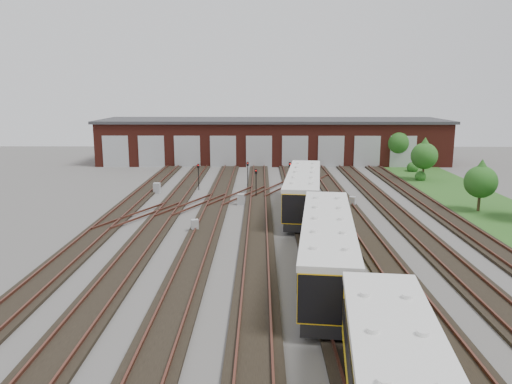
{
  "coord_description": "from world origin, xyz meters",
  "views": [
    {
      "loc": [
        -1.76,
        -35.01,
        10.63
      ],
      "look_at": [
        -2.16,
        7.01,
        2.0
      ],
      "focal_mm": 35.0,
      "sensor_mm": 36.0,
      "label": 1
    }
  ],
  "objects": [
    {
      "name": "relay_cabinet_4",
      "position": [
        3.97,
        9.0,
        0.45
      ],
      "size": [
        0.61,
        0.54,
        0.91
      ],
      "primitive_type": "cube",
      "rotation": [
        0.0,
        0.0,
        -0.17
      ],
      "color": "#999B9E",
      "rests_on": "ground"
    },
    {
      "name": "relay_cabinet_1",
      "position": [
        -12.6,
        15.96,
        0.56
      ],
      "size": [
        0.73,
        0.63,
        1.11
      ],
      "primitive_type": "cube",
      "rotation": [
        0.0,
        0.0,
        -0.12
      ],
      "color": "#999B9E",
      "rests_on": "ground"
    },
    {
      "name": "tree_0",
      "position": [
        17.33,
        35.0,
        3.83
      ],
      "size": [
        3.6,
        3.6,
        5.96
      ],
      "color": "#352818",
      "rests_on": "ground"
    },
    {
      "name": "track_network",
      "position": [
        -0.17,
        0.59,
        0.11
      ],
      "size": [
        30.4,
        70.0,
        0.33
      ],
      "color": "black",
      "rests_on": "ground"
    },
    {
      "name": "tree_3",
      "position": [
        17.63,
        8.33,
        3.03
      ],
      "size": [
        2.85,
        2.85,
        4.72
      ],
      "color": "#352818",
      "rests_on": "ground"
    },
    {
      "name": "relay_cabinet_0",
      "position": [
        -6.8,
        1.8,
        0.46
      ],
      "size": [
        0.66,
        0.6,
        0.91
      ],
      "primitive_type": "cube",
      "rotation": [
        0.0,
        0.0,
        0.3
      ],
      "color": "#999B9E",
      "rests_on": "ground"
    },
    {
      "name": "signal_mast_0",
      "position": [
        -8.45,
        17.78,
        1.83
      ],
      "size": [
        0.23,
        0.22,
        2.85
      ],
      "rotation": [
        0.0,
        0.0,
        -0.02
      ],
      "color": "black",
      "rests_on": "ground"
    },
    {
      "name": "tree_1",
      "position": [
        17.63,
        23.85,
        3.33
      ],
      "size": [
        3.13,
        3.13,
        5.18
      ],
      "color": "#352818",
      "rests_on": "ground"
    },
    {
      "name": "relay_cabinet_2",
      "position": [
        -3.63,
        10.72,
        0.52
      ],
      "size": [
        0.66,
        0.56,
        1.05
      ],
      "primitive_type": "cube",
      "rotation": [
        0.0,
        0.0,
        -0.07
      ],
      "color": "#999B9E",
      "rests_on": "ground"
    },
    {
      "name": "bush_1",
      "position": [
        17.34,
        23.81,
        0.66
      ],
      "size": [
        1.31,
        1.31,
        1.31
      ],
      "primitive_type": "sphere",
      "color": "#194914",
      "rests_on": "ground"
    },
    {
      "name": "metro_train",
      "position": [
        2.0,
        -8.02,
        1.97
      ],
      "size": [
        4.58,
        47.69,
        3.2
      ],
      "rotation": [
        0.0,
        0.0,
        -0.12
      ],
      "color": "black",
      "rests_on": "ground"
    },
    {
      "name": "signal_mast_3",
      "position": [
        1.11,
        13.03,
        2.37
      ],
      "size": [
        0.28,
        0.26,
        3.74
      ],
      "rotation": [
        0.0,
        0.0,
        0.04
      ],
      "color": "black",
      "rests_on": "ground"
    },
    {
      "name": "relay_cabinet_3",
      "position": [
        6.76,
        10.23,
        0.46
      ],
      "size": [
        0.68,
        0.63,
        0.91
      ],
      "primitive_type": "cube",
      "rotation": [
        0.0,
        0.0,
        -0.41
      ],
      "color": "#999B9E",
      "rests_on": "ground"
    },
    {
      "name": "grass_verge",
      "position": [
        19.0,
        10.0,
        0.03
      ],
      "size": [
        8.0,
        55.0,
        0.05
      ],
      "primitive_type": "cube",
      "color": "#214818",
      "rests_on": "ground"
    },
    {
      "name": "signal_mast_1",
      "position": [
        -3.19,
        19.03,
        1.85
      ],
      "size": [
        0.25,
        0.24,
        2.9
      ],
      "rotation": [
        0.0,
        0.0,
        0.29
      ],
      "color": "black",
      "rests_on": "ground"
    },
    {
      "name": "bush_2",
      "position": [
        18.36,
        30.39,
        0.76
      ],
      "size": [
        1.52,
        1.52,
        1.52
      ],
      "primitive_type": "sphere",
      "color": "#194914",
      "rests_on": "ground"
    },
    {
      "name": "maintenance_shed",
      "position": [
        -0.01,
        39.97,
        3.2
      ],
      "size": [
        51.0,
        12.5,
        6.35
      ],
      "color": "#561D15",
      "rests_on": "ground"
    },
    {
      "name": "ground",
      "position": [
        0.0,
        0.0,
        0.0
      ],
      "size": [
        120.0,
        120.0,
        0.0
      ],
      "primitive_type": "plane",
      "color": "#484542",
      "rests_on": "ground"
    },
    {
      "name": "signal_mast_2",
      "position": [
        -2.22,
        13.96,
        1.85
      ],
      "size": [
        0.25,
        0.24,
        2.89
      ],
      "rotation": [
        0.0,
        0.0,
        -0.15
      ],
      "color": "black",
      "rests_on": "ground"
    }
  ]
}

